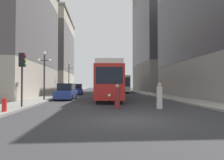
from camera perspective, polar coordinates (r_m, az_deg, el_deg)
name	(u,v)px	position (r m, az deg, el deg)	size (l,w,h in m)	color
ground_plane	(127,120)	(9.72, 4.33, -11.24)	(200.00, 200.00, 0.00)	#303033
sidewalk_left	(72,91)	(49.89, -11.25, -3.16)	(2.79, 120.00, 0.15)	gray
sidewalk_right	(134,91)	(50.31, 6.28, -3.16)	(2.79, 120.00, 0.15)	gray
streetcar	(108,81)	(23.40, -1.04, -0.30)	(3.17, 14.03, 3.89)	black
transit_bus	(121,83)	(43.09, 2.53, -0.99)	(2.99, 12.43, 3.45)	black
parked_car_left_near	(77,90)	(35.53, -9.78, -2.67)	(2.05, 4.49, 1.82)	black
parked_car_left_mid	(66,92)	(23.36, -12.78, -3.35)	(2.06, 4.76, 1.82)	black
pedestrian_crossing_near	(159,97)	(14.52, 13.29, -4.58)	(0.41, 0.41, 1.81)	beige
pedestrian_crossing_far	(117,97)	(14.22, 1.54, -4.88)	(0.38, 0.38, 1.71)	maroon
traffic_light_near_left	(22,65)	(15.31, -24.03, 3.79)	(0.47, 0.36, 3.72)	#232328
lamp_post_left_near	(44,68)	(21.68, -18.60, 3.31)	(1.41, 0.36, 4.90)	#333338
lamp_post_left_far	(69,73)	(38.86, -12.10, 1.90)	(1.41, 0.36, 5.66)	#333338
fire_hydrant	(4,105)	(13.04, -28.18, -6.23)	(0.26, 0.26, 0.75)	red
building_left_corner	(1,30)	(32.92, -28.83, 12.36)	(12.32, 20.41, 18.26)	#A89E8E
building_left_midblock	(51,53)	(57.64, -17.01, 7.39)	(11.00, 20.50, 20.18)	#B2A893
building_right_corner	(161,35)	(53.60, 13.74, 12.31)	(11.74, 20.25, 27.74)	slate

